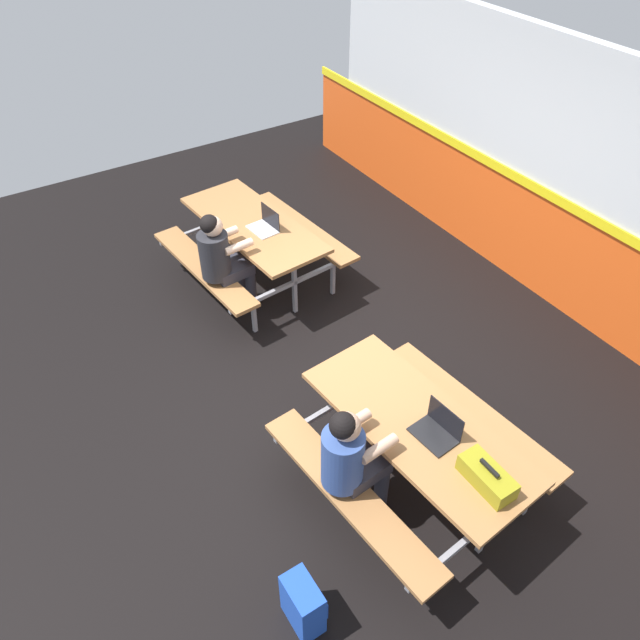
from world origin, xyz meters
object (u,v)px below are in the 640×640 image
Objects in this scene: picnic_table_left at (254,236)px; toolbox_grey at (487,476)px; laptop_silver at (265,225)px; backpack_dark at (304,604)px; picnic_table_right at (416,437)px; laptop_dark at (437,430)px; student_further at (351,457)px; student_nearer at (222,256)px.

toolbox_grey reaches higher than picnic_table_left.
backpack_dark is (3.33, -1.56, -0.57)m from laptop_silver.
laptop_dark reaches higher than picnic_table_right.
picnic_table_left is at bearing 165.00° from student_further.
student_nearer is 2.87m from laptop_dark.
laptop_dark is 0.85× the size of toolbox_grey.
student_nearer reaches higher than picnic_table_right.
student_nearer and student_further have the same top height.
picnic_table_right is at bearing -4.57° from picnic_table_left.
toolbox_grey is 1.46m from backpack_dark.
student_nearer is 3.56× the size of laptop_dark.
backpack_dark is at bearing -23.22° from picnic_table_left.
backpack_dark is (0.50, -0.70, -0.49)m from student_further.
toolbox_grey is (3.50, -0.24, 0.02)m from laptop_silver.
laptop_silver is at bearing 175.31° from laptop_dark.
student_further reaches higher than laptop_dark.
picnic_table_right is at bearing 5.99° from student_nearer.
laptop_silver is at bearing 163.07° from student_further.
backpack_dark is at bearing -17.18° from student_nearer.
student_nearer is at bearing 174.03° from student_further.
student_further is at bearing -106.62° from laptop_dark.
toolbox_grey is at bearing 82.92° from backpack_dark.
laptop_dark is (2.85, 0.33, 0.08)m from student_nearer.
picnic_table_right is at bearing 86.12° from student_further.
picnic_table_left is 3.69m from toolbox_grey.
backpack_dark is at bearing -54.31° from student_further.
toolbox_grey is (3.68, -0.19, 0.24)m from picnic_table_left.
backpack_dark is (0.32, -1.32, -0.57)m from laptop_dark.
student_further reaches higher than picnic_table_right.
backpack_dark is at bearing -25.12° from laptop_silver.
toolbox_grey is at bearing 42.90° from student_further.
laptop_dark reaches higher than picnic_table_left.
laptop_dark is 0.49m from toolbox_grey.
student_further is 3.56× the size of laptop_dark.
laptop_silver is at bearing 174.06° from picnic_table_right.
student_further reaches higher than laptop_silver.
student_further is at bearing -16.93° from laptop_silver.
laptop_silver is 0.77× the size of backpack_dark.
laptop_silver reaches higher than picnic_table_right.
laptop_silver is at bearing 16.62° from picnic_table_left.
laptop_dark is at bearing 19.38° from picnic_table_right.
laptop_silver is 3.72m from backpack_dark.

